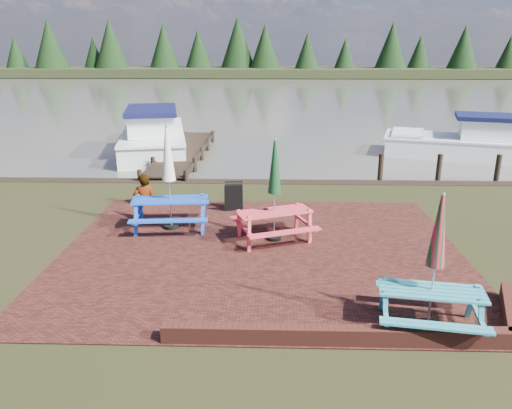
{
  "coord_description": "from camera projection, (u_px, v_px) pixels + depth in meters",
  "views": [
    {
      "loc": [
        0.2,
        -9.43,
        4.51
      ],
      "look_at": [
        -0.13,
        1.41,
        1.0
      ],
      "focal_mm": 35.0,
      "sensor_mm": 36.0,
      "label": 1
    }
  ],
  "objects": [
    {
      "name": "boat_jetty",
      "position": [
        154.0,
        137.0,
        22.49
      ],
      "size": [
        4.18,
        8.17,
        2.26
      ],
      "rotation": [
        0.0,
        0.0,
        0.2
      ],
      "color": "white",
      "rests_on": "ground"
    },
    {
      "name": "paving",
      "position": [
        261.0,
        252.0,
        11.31
      ],
      "size": [
        9.0,
        7.5,
        0.02
      ],
      "primitive_type": "cube",
      "color": "black",
      "rests_on": "ground"
    },
    {
      "name": "boat_near",
      "position": [
        479.0,
        144.0,
        21.33
      ],
      "size": [
        7.9,
        4.54,
        2.02
      ],
      "rotation": [
        0.0,
        0.0,
        1.29
      ],
      "color": "white",
      "rests_on": "ground"
    },
    {
      "name": "ground",
      "position": [
        260.0,
        271.0,
        10.36
      ],
      "size": [
        120.0,
        120.0,
        0.0
      ],
      "primitive_type": "plane",
      "color": "black",
      "rests_on": "ground"
    },
    {
      "name": "person",
      "position": [
        143.0,
        175.0,
        14.36
      ],
      "size": [
        0.76,
        0.6,
        1.81
      ],
      "primitive_type": "imported",
      "rotation": [
        0.0,
        0.0,
        3.43
      ],
      "color": "gray",
      "rests_on": "ground"
    },
    {
      "name": "water",
      "position": [
        269.0,
        95.0,
        45.54
      ],
      "size": [
        120.0,
        60.0,
        0.02
      ],
      "primitive_type": "cube",
      "color": "#4B4940",
      "rests_on": "ground"
    },
    {
      "name": "chalkboard",
      "position": [
        234.0,
        197.0,
        13.97
      ],
      "size": [
        0.53,
        0.55,
        0.81
      ],
      "rotation": [
        0.0,
        0.0,
        0.17
      ],
      "color": "black",
      "rests_on": "ground"
    },
    {
      "name": "brick_wall",
      "position": [
        391.0,
        330.0,
        7.95
      ],
      "size": [
        6.21,
        1.79,
        0.3
      ],
      "color": "#4C1E16",
      "rests_on": "ground"
    },
    {
      "name": "picnic_table_teal",
      "position": [
        433.0,
        284.0,
        8.05
      ],
      "size": [
        1.88,
        1.73,
        2.32
      ],
      "rotation": [
        0.0,
        0.0,
        -0.16
      ],
      "color": "teal",
      "rests_on": "ground"
    },
    {
      "name": "far_treeline",
      "position": [
        271.0,
        52.0,
        72.11
      ],
      "size": [
        120.0,
        10.0,
        8.1
      ],
      "color": "black",
      "rests_on": "ground"
    },
    {
      "name": "jetty",
      "position": [
        184.0,
        152.0,
        21.15
      ],
      "size": [
        1.76,
        9.08,
        1.0
      ],
      "color": "black",
      "rests_on": "ground"
    },
    {
      "name": "picnic_table_blue",
      "position": [
        170.0,
        194.0,
        12.45
      ],
      "size": [
        2.03,
        1.85,
        2.61
      ],
      "rotation": [
        0.0,
        0.0,
        0.1
      ],
      "color": "blue",
      "rests_on": "ground"
    },
    {
      "name": "picnic_table_red",
      "position": [
        274.0,
        206.0,
        11.73
      ],
      "size": [
        2.2,
        2.09,
        2.43
      ],
      "rotation": [
        0.0,
        0.0,
        0.37
      ],
      "color": "#E43A48",
      "rests_on": "ground"
    }
  ]
}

